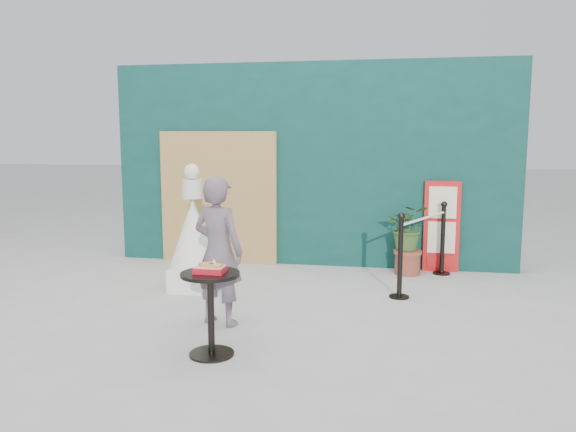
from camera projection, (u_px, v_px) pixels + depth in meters
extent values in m
plane|color=#ADAAA5|center=(266.00, 333.00, 5.54)|extent=(60.00, 60.00, 0.00)
cube|color=#0B322F|center=(312.00, 165.00, 8.40)|extent=(6.00, 0.30, 3.00)
cube|color=tan|center=(218.00, 198.00, 8.52)|extent=(1.80, 0.08, 2.00)
imported|color=#65565E|center=(218.00, 251.00, 5.71)|extent=(0.64, 0.51, 1.53)
cube|color=red|center=(442.00, 227.00, 7.99)|extent=(0.50, 0.06, 1.30)
cube|color=beige|center=(443.00, 203.00, 7.90)|extent=(0.38, 0.02, 0.45)
cube|color=beige|center=(441.00, 237.00, 7.97)|extent=(0.38, 0.02, 0.45)
cube|color=red|center=(440.00, 261.00, 8.02)|extent=(0.38, 0.02, 0.18)
cube|color=white|center=(194.00, 278.00, 7.09)|extent=(0.53, 0.53, 0.29)
cone|color=silver|center=(193.00, 233.00, 7.01)|extent=(0.62, 0.62, 0.87)
cylinder|color=beige|center=(192.00, 189.00, 6.93)|extent=(0.25, 0.25, 0.23)
sphere|color=silver|center=(192.00, 172.00, 6.90)|extent=(0.19, 0.19, 0.19)
cylinder|color=black|center=(212.00, 354.00, 4.98)|extent=(0.40, 0.40, 0.02)
cylinder|color=black|center=(211.00, 316.00, 4.94)|extent=(0.06, 0.06, 0.72)
cylinder|color=black|center=(210.00, 274.00, 4.88)|extent=(0.52, 0.52, 0.03)
cube|color=red|center=(210.00, 270.00, 4.88)|extent=(0.26, 0.19, 0.05)
cube|color=red|center=(210.00, 267.00, 4.87)|extent=(0.24, 0.17, 0.00)
cube|color=#C78948|center=(206.00, 265.00, 4.89)|extent=(0.15, 0.14, 0.02)
cube|color=#DFA051|center=(215.00, 266.00, 4.84)|extent=(0.13, 0.13, 0.02)
cone|color=#FFEC43|center=(214.00, 262.00, 4.91)|extent=(0.06, 0.06, 0.06)
cylinder|color=brown|center=(407.00, 264.00, 7.89)|extent=(0.35, 0.35, 0.29)
cylinder|color=#974E31|center=(408.00, 252.00, 7.86)|extent=(0.39, 0.39, 0.05)
imported|color=#335424|center=(408.00, 228.00, 7.81)|extent=(0.58, 0.50, 0.65)
cylinder|color=black|center=(399.00, 297.00, 6.76)|extent=(0.24, 0.24, 0.02)
cylinder|color=black|center=(400.00, 259.00, 6.69)|extent=(0.06, 0.06, 0.96)
sphere|color=black|center=(401.00, 216.00, 6.62)|extent=(0.09, 0.09, 0.09)
cylinder|color=black|center=(441.00, 273.00, 7.91)|extent=(0.24, 0.24, 0.02)
cylinder|color=black|center=(443.00, 240.00, 7.85)|extent=(0.06, 0.06, 0.96)
sphere|color=black|center=(444.00, 204.00, 7.77)|extent=(0.09, 0.09, 0.09)
cylinder|color=white|center=(424.00, 218.00, 7.21)|extent=(0.63, 1.31, 0.03)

